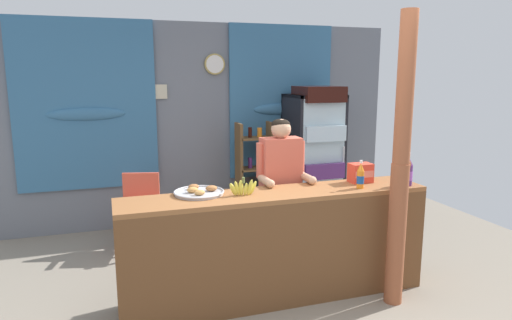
% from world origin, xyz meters
% --- Properties ---
extents(ground_plane, '(7.29, 7.29, 0.00)m').
position_xyz_m(ground_plane, '(0.00, 1.12, 0.00)').
color(ground_plane, gray).
extents(back_wall_curtained, '(5.29, 0.22, 2.64)m').
position_xyz_m(back_wall_curtained, '(-0.04, 2.85, 1.36)').
color(back_wall_curtained, slate).
rests_on(back_wall_curtained, ground).
extents(stall_counter, '(2.73, 0.50, 0.98)m').
position_xyz_m(stall_counter, '(0.13, 0.33, 0.59)').
color(stall_counter, '#935B33').
rests_on(stall_counter, ground).
extents(timber_post, '(0.18, 0.15, 2.49)m').
position_xyz_m(timber_post, '(1.08, 0.02, 1.19)').
color(timber_post, '#995133').
rests_on(timber_post, ground).
extents(drink_fridge, '(0.67, 0.73, 1.83)m').
position_xyz_m(drink_fridge, '(1.40, 2.35, 1.01)').
color(drink_fridge, black).
rests_on(drink_fridge, ground).
extents(bottle_shelf_rack, '(0.48, 0.28, 1.36)m').
position_xyz_m(bottle_shelf_rack, '(0.60, 2.49, 0.70)').
color(bottle_shelf_rack, brown).
rests_on(bottle_shelf_rack, ground).
extents(plastic_lawn_chair, '(0.54, 0.54, 0.86)m').
position_xyz_m(plastic_lawn_chair, '(-0.93, 2.03, 0.49)').
color(plastic_lawn_chair, '#E5563D').
rests_on(plastic_lawn_chair, ground).
extents(shopkeeper, '(0.49, 0.42, 1.57)m').
position_xyz_m(shopkeeper, '(0.33, 0.85, 0.98)').
color(shopkeeper, '#28282D').
rests_on(shopkeeper, ground).
extents(soda_bottle_grape_soda, '(0.10, 0.10, 0.31)m').
position_xyz_m(soda_bottle_grape_soda, '(1.35, 0.29, 1.10)').
color(soda_bottle_grape_soda, '#56286B').
rests_on(soda_bottle_grape_soda, stall_counter).
extents(soda_bottle_orange_soda, '(0.07, 0.07, 0.25)m').
position_xyz_m(soda_bottle_orange_soda, '(0.89, 0.33, 1.08)').
color(soda_bottle_orange_soda, orange).
rests_on(soda_bottle_orange_soda, stall_counter).
extents(snack_box_crackers, '(0.21, 0.15, 0.18)m').
position_xyz_m(snack_box_crackers, '(1.01, 0.53, 1.07)').
color(snack_box_crackers, '#E5422D').
rests_on(snack_box_crackers, stall_counter).
extents(pastry_tray, '(0.43, 0.43, 0.07)m').
position_xyz_m(pastry_tray, '(-0.52, 0.58, 1.00)').
color(pastry_tray, '#BCBCC1').
rests_on(pastry_tray, stall_counter).
extents(banana_bunch, '(0.26, 0.06, 0.16)m').
position_xyz_m(banana_bunch, '(-0.18, 0.43, 1.04)').
color(banana_bunch, '#DBCC42').
rests_on(banana_bunch, stall_counter).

